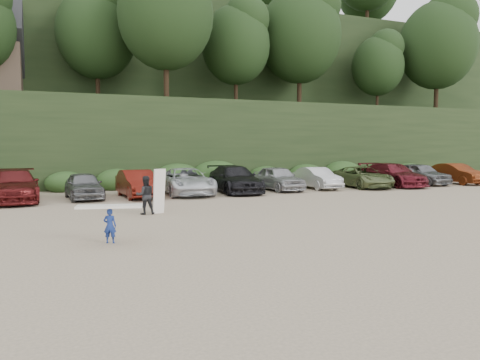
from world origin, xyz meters
name	(u,v)px	position (x,y,z in m)	size (l,w,h in m)	color
ground	(243,222)	(0.00, 0.00, 0.00)	(120.00, 120.00, 0.00)	tan
hillside_backdrop	(107,65)	(-0.26, 35.93, 11.22)	(90.00, 41.50, 28.00)	black
parked_cars	(200,181)	(1.56, 9.95, 0.76)	(39.18, 5.85, 1.65)	#9F9EA3
child_surfer	(110,217)	(-4.95, -1.91, 0.75)	(1.90, 0.92, 1.10)	navy
adult_surfer	(147,195)	(-2.85, 3.30, 0.79)	(1.23, 0.62, 1.84)	black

